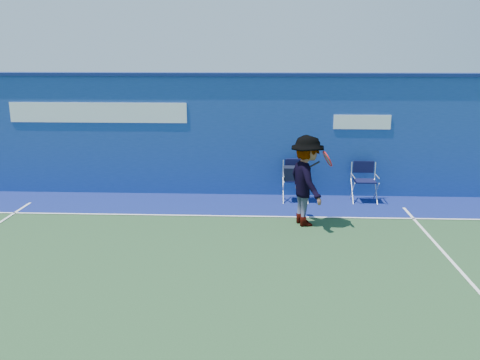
{
  "coord_description": "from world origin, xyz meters",
  "views": [
    {
      "loc": [
        1.15,
        -7.6,
        3.6
      ],
      "look_at": [
        0.69,
        2.6,
        1.0
      ],
      "focal_mm": 38.0,
      "sensor_mm": 36.0,
      "label": 1
    }
  ],
  "objects_px": {
    "directors_chair_right": "(364,190)",
    "water_bottle": "(299,202)",
    "tennis_player": "(307,181)",
    "directors_chair_left": "(296,184)"
  },
  "relations": [
    {
      "from": "directors_chair_left",
      "to": "water_bottle",
      "type": "relative_size",
      "value": 4.47
    },
    {
      "from": "directors_chair_left",
      "to": "directors_chair_right",
      "type": "height_order",
      "value": "directors_chair_left"
    },
    {
      "from": "directors_chair_right",
      "to": "tennis_player",
      "type": "distance_m",
      "value": 2.45
    },
    {
      "from": "water_bottle",
      "to": "tennis_player",
      "type": "relative_size",
      "value": 0.12
    },
    {
      "from": "directors_chair_left",
      "to": "directors_chair_right",
      "type": "bearing_deg",
      "value": 0.45
    },
    {
      "from": "directors_chair_left",
      "to": "water_bottle",
      "type": "distance_m",
      "value": 0.56
    },
    {
      "from": "directors_chair_right",
      "to": "tennis_player",
      "type": "xyz_separation_m",
      "value": [
        -1.57,
        -1.76,
        0.66
      ]
    },
    {
      "from": "water_bottle",
      "to": "tennis_player",
      "type": "distance_m",
      "value": 1.55
    },
    {
      "from": "water_bottle",
      "to": "tennis_player",
      "type": "bearing_deg",
      "value": -88.12
    },
    {
      "from": "directors_chair_right",
      "to": "water_bottle",
      "type": "xyz_separation_m",
      "value": [
        -1.61,
        -0.47,
        -0.19
      ]
    }
  ]
}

